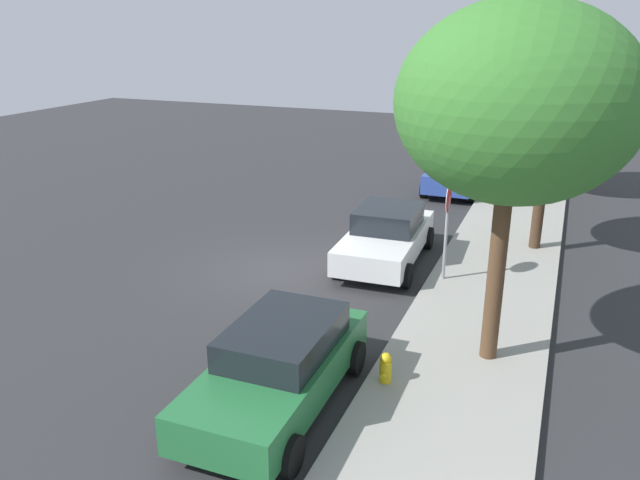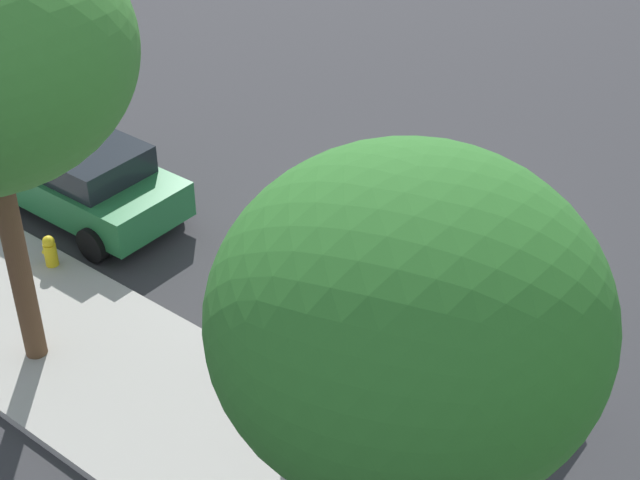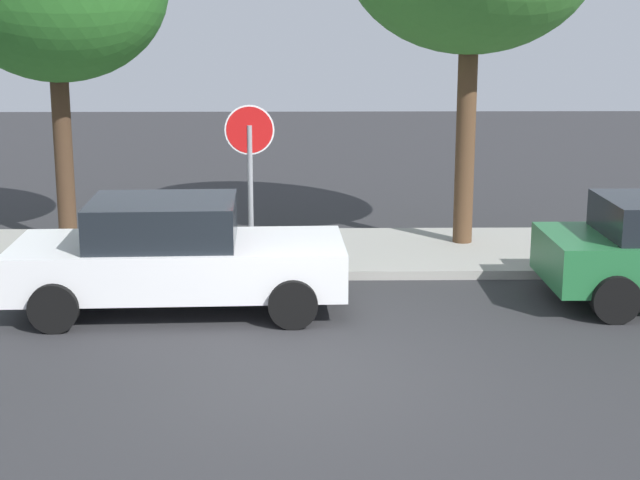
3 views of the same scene
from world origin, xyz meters
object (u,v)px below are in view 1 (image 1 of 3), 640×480
parked_car_green (279,365)px  fire_hydrant (385,371)px  parked_car_blue (456,170)px  street_tree_near_corner (517,104)px  street_tree_far (551,99)px  parked_car_white (386,236)px  street_tree_mid_block (550,78)px  stop_sign (447,216)px

parked_car_green → fire_hydrant: bearing=126.4°
parked_car_blue → street_tree_near_corner: size_ratio=0.65×
street_tree_far → parked_car_green: bearing=-20.3°
parked_car_white → street_tree_near_corner: street_tree_near_corner is taller
parked_car_green → street_tree_mid_block: 16.86m
parked_car_green → street_tree_far: size_ratio=0.75×
parked_car_white → street_tree_far: (-2.30, 3.74, 3.61)m
fire_hydrant → stop_sign: bearing=179.8°
street_tree_mid_block → fire_hydrant: size_ratio=9.05×
parked_car_blue → street_tree_far: size_ratio=0.74×
parked_car_blue → street_tree_far: (6.18, 3.36, 3.56)m
street_tree_mid_block → stop_sign: bearing=-9.3°
parked_car_green → parked_car_blue: 15.72m
parked_car_white → parked_car_green: parked_car_white is taller
stop_sign → parked_car_blue: (-9.41, -1.41, -0.99)m
parked_car_green → parked_car_white: bearing=-178.4°
stop_sign → street_tree_mid_block: size_ratio=0.41×
stop_sign → fire_hydrant: stop_sign is taller
parked_car_green → parked_car_blue: parked_car_blue is taller
parked_car_blue → street_tree_far: street_tree_far is taller
street_tree_near_corner → fire_hydrant: bearing=-45.6°
street_tree_mid_block → street_tree_far: bearing=3.0°
parked_car_green → parked_car_blue: size_ratio=1.00×
street_tree_far → fire_hydrant: (8.39, -1.97, -4.00)m
parked_car_white → parked_car_green: (7.24, 0.21, 0.01)m
street_tree_mid_block → street_tree_far: street_tree_mid_block is taller
street_tree_mid_block → street_tree_far: 6.63m
stop_sign → fire_hydrant: size_ratio=3.67×
stop_sign → street_tree_far: size_ratio=0.44×
parked_car_blue → fire_hydrant: parked_car_blue is taller
parked_car_blue → parked_car_green: bearing=-0.6°
parked_car_green → street_tree_near_corner: size_ratio=0.66×
street_tree_near_corner → fire_hydrant: (1.63, -1.67, -4.64)m
street_tree_mid_block → fire_hydrant: 15.62m
street_tree_near_corner → street_tree_mid_block: 13.39m
street_tree_near_corner → fire_hydrant: size_ratio=9.44×
stop_sign → parked_car_green: size_ratio=0.59×
stop_sign → parked_car_white: stop_sign is taller
stop_sign → parked_car_green: bearing=-14.1°
stop_sign → parked_car_white: (-0.93, -1.79, -1.04)m
parked_car_white → fire_hydrant: 6.35m
parked_car_blue → stop_sign: bearing=8.5°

